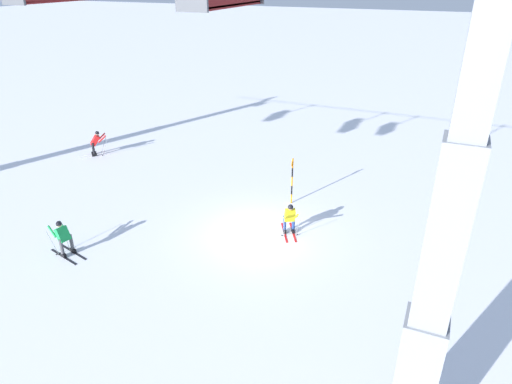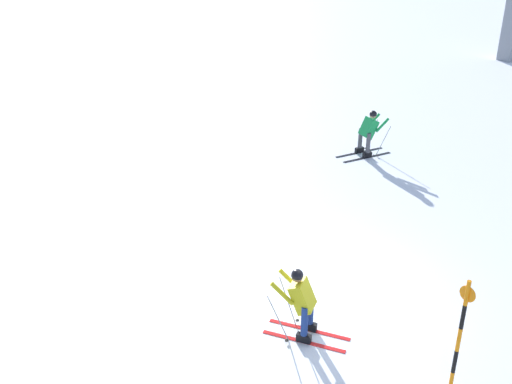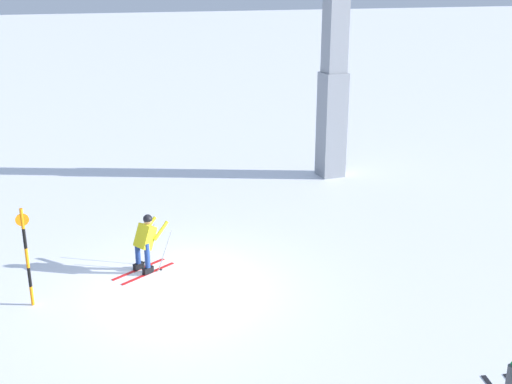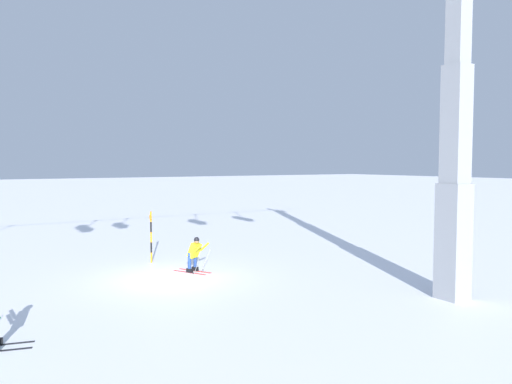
{
  "view_description": "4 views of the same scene",
  "coord_description": "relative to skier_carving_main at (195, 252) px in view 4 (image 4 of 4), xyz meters",
  "views": [
    {
      "loc": [
        -6.46,
        15.04,
        9.94
      ],
      "look_at": [
        -1.06,
        2.54,
        3.3
      ],
      "focal_mm": 31.78,
      "sensor_mm": 36.0,
      "label": 1
    },
    {
      "loc": [
        -8.14,
        -7.33,
        7.94
      ],
      "look_at": [
        -0.58,
        1.55,
        2.02
      ],
      "focal_mm": 44.99,
      "sensor_mm": 36.0,
      "label": 2
    },
    {
      "loc": [
        12.94,
        -2.93,
        6.85
      ],
      "look_at": [
        -0.53,
        2.09,
        1.97
      ],
      "focal_mm": 43.95,
      "sensor_mm": 36.0,
      "label": 3
    },
    {
      "loc": [
        6.66,
        17.13,
        4.41
      ],
      "look_at": [
        -2.15,
        2.74,
        3.4
      ],
      "focal_mm": 33.67,
      "sensor_mm": 36.0,
      "label": 4
    }
  ],
  "objects": [
    {
      "name": "trail_marker_pole",
      "position": [
        0.87,
        -2.73,
        0.41
      ],
      "size": [
        0.07,
        0.28,
        2.28
      ],
      "color": "orange",
      "rests_on": "ground_plane"
    },
    {
      "name": "skier_carving_main",
      "position": [
        0.0,
        0.0,
        0.0
      ],
      "size": [
        1.21,
        1.64,
        1.55
      ],
      "color": "red",
      "rests_on": "ground_plane"
    },
    {
      "name": "lift_tower_near",
      "position": [
        -5.58,
        7.87,
        4.08
      ],
      "size": [
        0.84,
        2.81,
        11.85
      ],
      "color": "gray",
      "rests_on": "ground_plane"
    },
    {
      "name": "ground_plane",
      "position": [
        1.25,
        0.53,
        -0.82
      ],
      "size": [
        260.0,
        260.0,
        0.0
      ],
      "primitive_type": "plane",
      "color": "white"
    }
  ]
}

